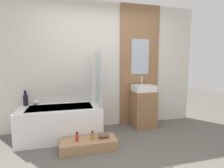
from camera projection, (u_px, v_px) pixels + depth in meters
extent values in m
plane|color=#605B56|center=(127.00, 166.00, 2.34)|extent=(12.00, 12.00, 0.00)
cube|color=silver|center=(103.00, 66.00, 3.69)|extent=(4.20, 0.06, 2.60)
cube|color=#8E6642|center=(140.00, 66.00, 3.85)|extent=(0.90, 0.03, 2.60)
cube|color=#ADBCCC|center=(140.00, 57.00, 3.81)|extent=(0.40, 0.01, 0.75)
cube|color=white|center=(61.00, 122.00, 3.21)|extent=(1.44, 0.73, 0.58)
cube|color=silver|center=(60.00, 107.00, 3.17)|extent=(1.13, 0.51, 0.01)
cube|color=silver|center=(98.00, 79.00, 3.25)|extent=(0.01, 0.63, 0.99)
cube|color=#A87F56|center=(89.00, 144.00, 2.80)|extent=(0.89, 0.36, 0.16)
cube|color=#8E6642|center=(143.00, 109.00, 3.74)|extent=(0.46, 0.43, 0.77)
cube|color=white|center=(144.00, 88.00, 3.68)|extent=(0.44, 0.38, 0.13)
cylinder|color=silver|center=(142.00, 80.00, 3.76)|extent=(0.02, 0.02, 0.19)
cylinder|color=black|center=(26.00, 100.00, 3.26)|extent=(0.09, 0.09, 0.20)
cylinder|color=black|center=(25.00, 93.00, 3.24)|extent=(0.05, 0.05, 0.08)
sphere|color=white|center=(36.00, 102.00, 3.30)|extent=(0.10, 0.10, 0.10)
cylinder|color=red|center=(77.00, 137.00, 2.74)|extent=(0.05, 0.05, 0.12)
cylinder|color=black|center=(77.00, 133.00, 2.73)|extent=(0.03, 0.03, 0.03)
cylinder|color=#B2752D|center=(93.00, 136.00, 2.80)|extent=(0.05, 0.05, 0.11)
cylinder|color=black|center=(93.00, 132.00, 2.79)|extent=(0.03, 0.03, 0.02)
cylinder|color=brown|center=(104.00, 135.00, 2.84)|extent=(0.16, 0.09, 0.09)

